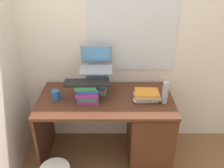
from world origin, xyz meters
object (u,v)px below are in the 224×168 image
object	(u,v)px
desk	(138,127)
book_stack_tall	(96,81)
book_stack_side	(146,95)
computer_mouse	(135,100)
book_stack_keyboard_riser	(87,92)
keyboard	(86,83)
mug	(56,95)
laptop	(96,63)
water_bottle	(165,93)

from	to	relation	value
desk	book_stack_tall	size ratio (longest dim) A/B	5.45
book_stack_side	computer_mouse	bearing A→B (deg)	-154.14
book_stack_keyboard_riser	book_stack_side	size ratio (longest dim) A/B	0.92
keyboard	computer_mouse	distance (m)	0.50
desk	mug	bearing A→B (deg)	179.50
desk	keyboard	distance (m)	0.73
book_stack_tall	keyboard	size ratio (longest dim) A/B	0.58
desk	laptop	size ratio (longest dim) A/B	4.23
book_stack_tall	mug	size ratio (longest dim) A/B	2.09
laptop	keyboard	world-z (taller)	laptop
computer_mouse	water_bottle	xyz separation A→B (m)	(0.27, -0.02, 0.09)
laptop	book_stack_keyboard_riser	bearing A→B (deg)	-109.69
book_stack_tall	laptop	bearing A→B (deg)	93.69
book_stack_side	keyboard	size ratio (longest dim) A/B	0.59
book_stack_keyboard_riser	water_bottle	distance (m)	0.73
book_stack_keyboard_riser	book_stack_side	world-z (taller)	book_stack_keyboard_riser
water_bottle	book_stack_side	bearing A→B (deg)	157.39
book_stack_side	water_bottle	size ratio (longest dim) A/B	1.15
laptop	mug	bearing A→B (deg)	-152.22
water_bottle	laptop	bearing A→B (deg)	158.46
book_stack_keyboard_riser	book_stack_side	distance (m)	0.57
book_stack_tall	laptop	xyz separation A→B (m)	(-0.00, 0.05, 0.18)
book_stack_side	mug	size ratio (longest dim) A/B	2.15
book_stack_tall	keyboard	world-z (taller)	book_stack_tall
computer_mouse	desk	bearing A→B (deg)	36.97
book_stack_keyboard_riser	mug	world-z (taller)	book_stack_keyboard_riser
book_stack_side	water_bottle	world-z (taller)	water_bottle
laptop	computer_mouse	distance (m)	0.53
desk	mug	world-z (taller)	mug
book_stack_side	book_stack_tall	bearing A→B (deg)	164.24
book_stack_tall	water_bottle	size ratio (longest dim) A/B	1.12
book_stack_tall	water_bottle	distance (m)	0.68
book_stack_keyboard_riser	laptop	distance (m)	0.31
desk	mug	xyz separation A→B (m)	(-0.81, 0.01, 0.38)
computer_mouse	mug	size ratio (longest dim) A/B	0.89
desk	book_stack_side	world-z (taller)	book_stack_side
keyboard	laptop	bearing A→B (deg)	69.42
laptop	mug	xyz separation A→B (m)	(-0.39, -0.20, -0.25)
laptop	mug	distance (m)	0.50
desk	book_stack_side	distance (m)	0.38
mug	computer_mouse	bearing A→B (deg)	-2.88
book_stack_tall	computer_mouse	xyz separation A→B (m)	(0.38, -0.19, -0.10)
book_stack_tall	desk	bearing A→B (deg)	-20.43
keyboard	book_stack_tall	bearing A→B (deg)	63.26
laptop	keyboard	xyz separation A→B (m)	(-0.08, -0.23, -0.10)
book_stack_side	laptop	world-z (taller)	laptop
book_stack_side	keyboard	xyz separation A→B (m)	(-0.57, -0.04, 0.16)
mug	book_stack_side	bearing A→B (deg)	0.84
book_stack_tall	computer_mouse	bearing A→B (deg)	-26.41
book_stack_keyboard_riser	computer_mouse	world-z (taller)	book_stack_keyboard_riser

